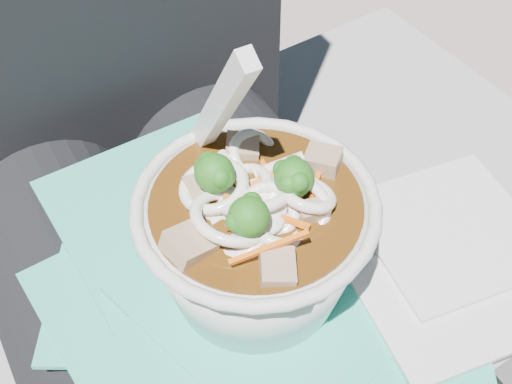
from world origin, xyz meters
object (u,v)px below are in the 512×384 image
lap (237,361)px  udon_bowl (255,234)px  plastic_bag (245,293)px  person_body (186,264)px

lap → udon_bowl: bearing=2.3°
lap → plastic_bag: bearing=6.4°
lap → person_body: size_ratio=0.47×
plastic_bag → udon_bowl: bearing=-2.0°
plastic_bag → udon_bowl: (0.01, -0.00, 0.06)m
lap → udon_bowl: 0.15m
plastic_bag → person_body: bearing=95.5°
person_body → plastic_bag: 0.11m
plastic_bag → udon_bowl: udon_bowl is taller
udon_bowl → plastic_bag: bearing=178.0°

